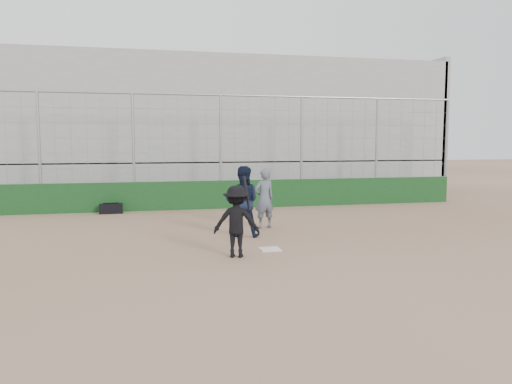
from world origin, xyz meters
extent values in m
plane|color=brown|center=(0.00, 0.00, 0.00)|extent=(90.00, 90.00, 0.00)
cube|color=white|center=(0.00, 0.00, 0.01)|extent=(0.44, 0.44, 0.02)
cube|color=#123916|center=(0.00, 7.00, 0.50)|extent=(18.00, 0.25, 1.00)
cylinder|color=gray|center=(0.00, 7.00, 2.00)|extent=(0.10, 0.10, 4.00)
cylinder|color=gray|center=(9.00, 7.00, 2.00)|extent=(0.10, 0.10, 4.00)
cylinder|color=gray|center=(0.00, 7.00, 4.00)|extent=(18.00, 0.07, 0.07)
cube|color=gray|center=(0.00, 11.95, 0.80)|extent=(20.00, 6.70, 1.60)
cube|color=gray|center=(0.00, 11.95, 3.70)|extent=(20.00, 6.70, 4.20)
cube|color=gray|center=(10.00, 11.95, 2.90)|extent=(0.25, 6.70, 6.10)
cylinder|color=gray|center=(0.00, 15.10, 6.80)|extent=(20.00, 0.06, 0.06)
imported|color=black|center=(-0.85, -0.49, 0.75)|extent=(1.08, 0.80, 1.49)
cylinder|color=black|center=(-0.60, -0.34, 1.32)|extent=(0.07, 0.57, 0.71)
imported|color=black|center=(-0.30, 1.60, 0.58)|extent=(1.02, 0.89, 1.17)
sphere|color=maroon|center=(-0.30, 1.60, 1.06)|extent=(0.28, 0.28, 0.28)
imported|color=#525B69|center=(0.53, 2.70, 0.75)|extent=(0.69, 0.56, 1.49)
cube|color=black|center=(-3.77, 6.54, 0.16)|extent=(0.77, 0.35, 0.32)
cylinder|color=black|center=(-3.77, 6.54, 0.34)|extent=(0.49, 0.06, 0.04)
camera|label=1|loc=(-2.74, -10.54, 2.42)|focal=35.00mm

